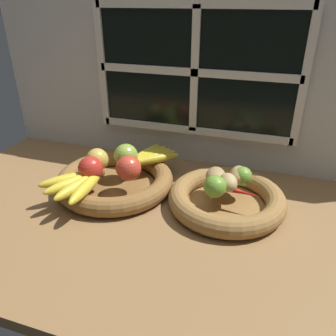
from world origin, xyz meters
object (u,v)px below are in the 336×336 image
object	(u,v)px
banana_bunch_back	(149,157)
potato_large	(228,182)
fruit_bowl_right	(226,199)
apple_red_front	(91,169)
banana_bunch_front	(78,183)
fruit_bowl_left	(115,180)
chili_pepper	(236,191)
apple_golden_left	(97,159)
potato_back	(239,175)
apple_green_back	(126,156)
apple_red_right	(129,168)
lime_near	(215,186)
potato_oblong	(216,176)
lime_far	(242,176)

from	to	relation	value
banana_bunch_back	potato_large	xyz separation A→B (cm)	(26.49, -10.66, 1.07)
fruit_bowl_right	apple_red_front	size ratio (longest dim) A/B	4.53
banana_bunch_front	banana_bunch_back	xyz separation A→B (cm)	(12.24, 22.31, -0.30)
fruit_bowl_left	fruit_bowl_right	world-z (taller)	same
fruit_bowl_right	apple_red_front	world-z (taller)	apple_red_front
apple_red_front	chili_pepper	xyz separation A→B (cm)	(40.02, 4.64, -2.45)
potato_large	apple_golden_left	bearing A→B (deg)	-179.95
fruit_bowl_right	chili_pepper	world-z (taller)	chili_pepper
potato_back	potato_large	distance (cm)	5.19
apple_green_back	potato_large	distance (cm)	31.98
apple_green_back	apple_golden_left	distance (cm)	8.57
apple_red_right	apple_golden_left	world-z (taller)	apple_red_right
apple_golden_left	lime_near	world-z (taller)	apple_golden_left
banana_bunch_back	potato_large	distance (cm)	28.57
banana_bunch_front	fruit_bowl_left	bearing A→B (deg)	66.46
apple_green_back	banana_bunch_front	world-z (taller)	apple_green_back
apple_red_front	banana_bunch_back	size ratio (longest dim) A/B	0.39
lime_near	fruit_bowl_right	bearing A→B (deg)	56.31
banana_bunch_front	potato_large	distance (cm)	40.44
banana_bunch_front	potato_back	distance (cm)	44.04
banana_bunch_back	fruit_bowl_left	bearing A→B (deg)	-123.89
apple_red_right	lime_near	bearing A→B (deg)	-3.28
apple_red_right	potato_back	xyz separation A→B (cm)	(29.72, 7.47, -1.13)
apple_red_front	potato_oblong	bearing A→B (deg)	15.35
potato_back	lime_far	distance (cm)	1.24
potato_oblong	lime_near	distance (cm)	7.30
fruit_bowl_left	chili_pepper	xyz separation A→B (cm)	(36.09, -1.61, 4.00)
apple_golden_left	banana_bunch_front	bearing A→B (deg)	-88.95
fruit_bowl_left	apple_golden_left	xyz separation A→B (cm)	(-5.29, -0.04, 6.26)
apple_golden_left	potato_oblong	size ratio (longest dim) A/B	0.84
fruit_bowl_left	banana_bunch_front	world-z (taller)	banana_bunch_front
apple_red_front	lime_far	world-z (taller)	apple_red_front
fruit_bowl_left	lime_near	size ratio (longest dim) A/B	5.93
chili_pepper	potato_large	bearing A→B (deg)	152.95
apple_green_back	banana_bunch_back	size ratio (longest dim) A/B	0.40
apple_red_right	potato_back	bearing A→B (deg)	14.10
banana_bunch_back	chili_pepper	xyz separation A→B (cm)	(28.93, -12.27, -0.23)
banana_bunch_front	potato_back	xyz separation A→B (cm)	(40.87, 16.37, 0.87)
lime_far	potato_large	bearing A→B (deg)	-127.87
banana_bunch_front	lime_far	xyz separation A→B (cm)	(41.96, 15.81, 1.06)
fruit_bowl_left	potato_back	bearing A→B (deg)	7.52
banana_bunch_front	apple_green_back	bearing A→B (deg)	66.25
apple_red_front	potato_oblong	xyz separation A→B (cm)	(33.72, 9.26, -1.39)
apple_red_front	apple_green_back	distance (cm)	12.24
potato_back	lime_far	size ratio (longest dim) A/B	1.31
apple_green_back	banana_bunch_front	distance (cm)	17.70
lime_near	lime_far	world-z (taller)	lime_near
fruit_bowl_right	apple_red_front	bearing A→B (deg)	-170.56
fruit_bowl_left	lime_near	world-z (taller)	lime_near
apple_red_front	apple_red_right	distance (cm)	10.61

